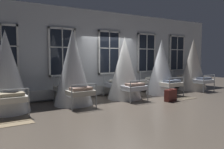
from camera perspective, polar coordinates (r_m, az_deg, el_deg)
name	(u,v)px	position (r m, az deg, el deg)	size (l,w,h in m)	color
ground	(125,99)	(9.07, 3.34, -6.10)	(23.32, 23.32, 0.00)	brown
back_wall_with_windows	(108,54)	(10.00, -1.01, 5.21)	(12.66, 0.10, 3.58)	silver
window_bank	(109,71)	(9.92, -0.64, 0.87)	(9.54, 0.10, 2.70)	black
cot_first	(6,73)	(7.48, -24.91, 0.36)	(1.35, 1.88, 2.47)	#9EA3A8
cot_second	(73,68)	(8.00, -9.72, 1.55)	(1.35, 1.88, 2.63)	#9EA3A8
cot_third	(124,69)	(9.03, 3.13, 1.35)	(1.35, 1.88, 2.44)	#9EA3A8
cot_fourth	(161,68)	(10.38, 12.20, 1.62)	(1.35, 1.87, 2.42)	#9EA3A8
cot_fifth	(193,66)	(12.01, 19.56, 2.13)	(1.35, 1.88, 2.53)	#9EA3A8
rug_first	(16,123)	(6.39, -22.82, -11.03)	(0.80, 0.56, 0.01)	#8E7A5B
rug_fourth	(185,98)	(9.66, 17.73, -5.62)	(0.80, 0.56, 0.01)	brown
suitcase_dark	(171,95)	(8.88, 14.43, -5.02)	(0.59, 0.30, 0.47)	#5B231E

